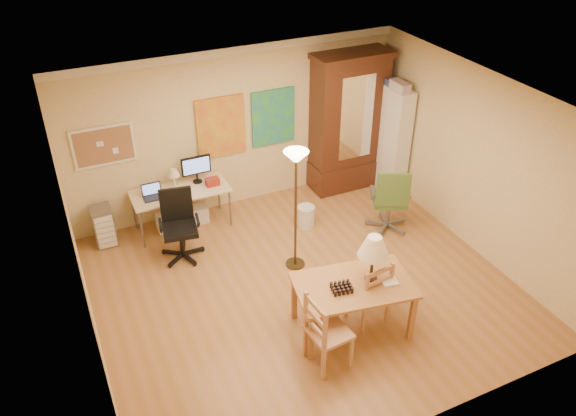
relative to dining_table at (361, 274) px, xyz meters
name	(u,v)px	position (x,y,z in m)	size (l,w,h in m)	color
floor	(303,286)	(-0.29, 0.96, -0.85)	(5.50, 5.50, 0.00)	#9B6937
crown_molding	(232,50)	(-0.29, 3.42, 1.79)	(5.50, 0.08, 0.12)	white
corkboard	(104,146)	(-2.34, 3.43, 0.65)	(0.90, 0.04, 0.62)	#9E6B4A
art_panel_left	(221,127)	(-0.54, 3.43, 0.60)	(0.80, 0.04, 1.00)	gold
art_panel_right	(273,117)	(0.36, 3.43, 0.60)	(0.75, 0.04, 0.95)	teal
dining_table	(361,274)	(0.00, 0.00, 0.00)	(1.56, 1.09, 1.34)	olive
ladder_chair_back	(370,294)	(0.17, 0.02, -0.40)	(0.49, 0.47, 0.96)	tan
ladder_chair_left	(326,333)	(-0.66, -0.37, -0.38)	(0.48, 0.50, 1.01)	tan
torchiere_lamp	(296,176)	(-0.18, 1.45, 0.64)	(0.34, 0.34, 1.86)	#44331B
computer_desk	(183,204)	(-1.36, 3.11, -0.43)	(1.50, 0.66, 1.14)	beige
office_chair_black	(181,240)	(-1.61, 2.36, -0.57)	(0.65, 0.65, 1.06)	black
office_chair_green	(388,213)	(1.55, 1.66, -0.55)	(0.69, 0.70, 1.13)	slate
drawer_cart	(104,226)	(-2.60, 3.17, -0.54)	(0.31, 0.37, 0.62)	slate
armoire	(347,131)	(1.64, 3.20, 0.20)	(1.32, 0.63, 2.43)	#331B0E
bookshelf	(391,140)	(2.25, 2.76, 0.09)	(0.28, 0.76, 1.90)	white
wastebin	(306,216)	(0.41, 2.29, -0.67)	(0.28, 0.28, 0.36)	silver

